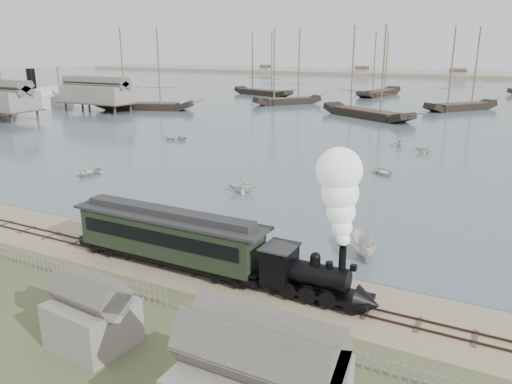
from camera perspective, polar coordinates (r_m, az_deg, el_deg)
The scene contains 25 objects.
ground at distance 38.42m, azimuth -7.27°, elevation -7.33°, with size 600.00×600.00×0.00m, color tan.
harbor_water at distance 200.27m, azimuth 22.23°, elevation 10.74°, with size 600.00×336.00×0.06m, color #42545F.
rail_track at distance 36.93m, azimuth -9.06°, elevation -8.34°, with size 120.00×1.80×0.16m.
picket_fence_west at distance 37.86m, azimuth -21.70°, elevation -8.79°, with size 19.00×0.10×1.20m, color slate, non-canonical shape.
picket_fence_east at distance 27.30m, azimuth 6.05°, elevation -17.91°, with size 15.00×0.10×1.20m, color slate, non-canonical shape.
shed_mid at distance 29.23m, azimuth -17.94°, elevation -16.17°, with size 4.00×3.50×3.60m, color slate, non-canonical shape.
western_wharf at distance 118.98m, azimuth -27.04°, elevation 9.13°, with size 36.00×56.00×8.00m, color slate, non-canonical shape.
far_spit at distance 279.80m, azimuth 24.07°, elevation 11.79°, with size 500.00×20.00×1.80m, color tan.
locomotive at distance 30.15m, azimuth 8.62°, elevation -5.21°, with size 7.56×2.82×9.43m.
passenger_coach at distance 36.37m, azimuth -9.95°, elevation -4.85°, with size 15.36×2.96×3.73m.
beached_dinghy at distance 37.68m, azimuth -6.59°, elevation -7.17°, with size 3.65×2.60×0.76m, color silver.
steamship at distance 140.17m, azimuth -24.18°, elevation 10.71°, with size 45.64×7.61×9.98m, color silver, non-canonical shape.
rowboat_0 at distance 64.80m, azimuth -18.67°, elevation 2.17°, with size 3.73×2.66×0.77m, color silver.
rowboat_1 at distance 54.10m, azimuth -1.57°, elevation 0.83°, with size 3.14×2.71×1.66m, color silver.
rowboat_2 at distance 38.73m, azimuth 12.15°, elevation -6.04°, with size 4.00×1.50×1.54m, color silver.
rowboat_3 at distance 63.80m, azimuth 14.32°, elevation 2.28°, with size 3.43×2.45×0.71m, color silver.
rowboat_6 at distance 86.09m, azimuth -9.30°, elevation 6.17°, with size 4.16×2.97×0.86m, color silver.
rowboat_7 at distance 82.38m, azimuth 16.07°, elevation 5.53°, with size 2.85×2.46×1.50m, color silver.
rowboat_8 at distance 78.44m, azimuth 18.69°, elevation 4.74°, with size 2.61×2.25×1.37m, color silver.
schooner_0 at distance 129.09m, azimuth -12.86°, elevation 13.58°, with size 24.13×5.57×20.00m, color black, non-canonical shape.
schooner_1 at distance 138.44m, azimuth 3.67°, elevation 14.09°, with size 19.27×4.45×20.00m, color black, non-canonical shape.
schooner_2 at distance 114.45m, azimuth 12.77°, elevation 13.28°, with size 24.67×5.69×20.00m, color black, non-canonical shape.
schooner_3 at distance 135.04m, azimuth 22.78°, elevation 12.85°, with size 20.94×4.83×20.00m, color black, non-canonical shape.
schooner_6 at distance 164.73m, azimuth 0.79°, elevation 14.47°, with size 22.80×5.26×20.00m, color black, non-canonical shape.
schooner_7 at distance 167.81m, azimuth 14.11°, elevation 14.03°, with size 23.85×5.50×20.00m, color black, non-canonical shape.
Camera 1 is at (20.54, -28.63, 15.31)m, focal length 35.00 mm.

